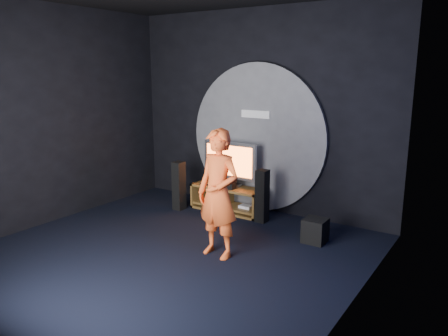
# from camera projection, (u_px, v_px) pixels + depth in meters

# --- Properties ---
(floor) EXTENTS (5.00, 5.00, 0.00)m
(floor) POSITION_uv_depth(u_px,v_px,m) (167.00, 255.00, 5.97)
(floor) COLOR black
(floor) RESTS_ON ground
(back_wall) EXTENTS (5.00, 0.04, 3.50)m
(back_wall) POSITION_uv_depth(u_px,v_px,m) (259.00, 112.00, 7.61)
(back_wall) COLOR black
(back_wall) RESTS_ON ground
(left_wall) EXTENTS (0.04, 5.00, 3.50)m
(left_wall) POSITION_uv_depth(u_px,v_px,m) (44.00, 116.00, 6.93)
(left_wall) COLOR black
(left_wall) RESTS_ON ground
(right_wall) EXTENTS (0.04, 5.00, 3.50)m
(right_wall) POSITION_uv_depth(u_px,v_px,m) (358.00, 146.00, 4.23)
(right_wall) COLOR black
(right_wall) RESTS_ON ground
(wall_disc_panel) EXTENTS (2.60, 0.11, 2.60)m
(wall_disc_panel) POSITION_uv_depth(u_px,v_px,m) (257.00, 138.00, 7.66)
(wall_disc_panel) COLOR #515156
(wall_disc_panel) RESTS_ON ground
(media_console) EXTENTS (1.33, 0.45, 0.45)m
(media_console) POSITION_uv_depth(u_px,v_px,m) (228.00, 200.00, 7.78)
(media_console) COLOR brown
(media_console) RESTS_ON ground
(tv) EXTENTS (1.05, 0.22, 0.79)m
(tv) POSITION_uv_depth(u_px,v_px,m) (230.00, 162.00, 7.68)
(tv) COLOR #A6A5AD
(tv) RESTS_ON media_console
(center_speaker) EXTENTS (0.40, 0.15, 0.15)m
(center_speaker) POSITION_uv_depth(u_px,v_px,m) (225.00, 184.00, 7.63)
(center_speaker) COLOR black
(center_speaker) RESTS_ON media_console
(remote) EXTENTS (0.18, 0.05, 0.02)m
(remote) POSITION_uv_depth(u_px,v_px,m) (205.00, 184.00, 7.85)
(remote) COLOR black
(remote) RESTS_ON media_console
(tower_speaker_left) EXTENTS (0.18, 0.20, 0.88)m
(tower_speaker_left) POSITION_uv_depth(u_px,v_px,m) (179.00, 186.00, 7.82)
(tower_speaker_left) COLOR black
(tower_speaker_left) RESTS_ON ground
(tower_speaker_right) EXTENTS (0.18, 0.20, 0.88)m
(tower_speaker_right) POSITION_uv_depth(u_px,v_px,m) (262.00, 196.00, 7.18)
(tower_speaker_right) COLOR black
(tower_speaker_right) RESTS_ON ground
(subwoofer) EXTENTS (0.32, 0.32, 0.35)m
(subwoofer) POSITION_uv_depth(u_px,v_px,m) (315.00, 231.00, 6.38)
(subwoofer) COLOR black
(subwoofer) RESTS_ON ground
(player) EXTENTS (0.66, 0.46, 1.74)m
(player) POSITION_uv_depth(u_px,v_px,m) (218.00, 194.00, 5.77)
(player) COLOR #ED5520
(player) RESTS_ON ground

